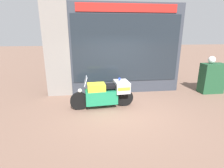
{
  "coord_description": "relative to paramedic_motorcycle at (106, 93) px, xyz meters",
  "views": [
    {
      "loc": [
        -1.05,
        -5.46,
        2.62
      ],
      "look_at": [
        -0.26,
        0.84,
        0.71
      ],
      "focal_mm": 28.0,
      "sensor_mm": 36.0,
      "label": 1
    }
  ],
  "objects": [
    {
      "name": "white_helmet",
      "position": [
        4.69,
        1.09,
        0.92
      ],
      "size": [
        0.31,
        0.31,
        0.31
      ],
      "primitive_type": "sphere",
      "color": "white",
      "rests_on": "utility_cabinet"
    },
    {
      "name": "shop_building",
      "position": [
        0.11,
        1.65,
        1.34
      ],
      "size": [
        5.75,
        0.55,
        3.75
      ],
      "color": "#333842",
      "rests_on": "ground"
    },
    {
      "name": "window_display",
      "position": [
        0.97,
        1.68,
        -0.04
      ],
      "size": [
        4.29,
        0.3,
        2.1
      ],
      "color": "slate",
      "rests_on": "ground"
    },
    {
      "name": "utility_cabinet",
      "position": [
        4.78,
        1.02,
        0.12
      ],
      "size": [
        0.96,
        0.53,
        1.31
      ],
      "primitive_type": "cube",
      "color": "#1E4C2D",
      "rests_on": "ground"
    },
    {
      "name": "ground_plane",
      "position": [
        0.54,
        -0.35,
        -0.54
      ],
      "size": [
        60.0,
        60.0,
        0.0
      ],
      "primitive_type": "plane",
      "color": "#7A5B4C"
    },
    {
      "name": "paramedic_motorcycle",
      "position": [
        0.0,
        0.0,
        0.0
      ],
      "size": [
        2.26,
        0.71,
        1.18
      ],
      "rotation": [
        0.0,
        0.0,
        3.22
      ],
      "color": "black",
      "rests_on": "ground"
    }
  ]
}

